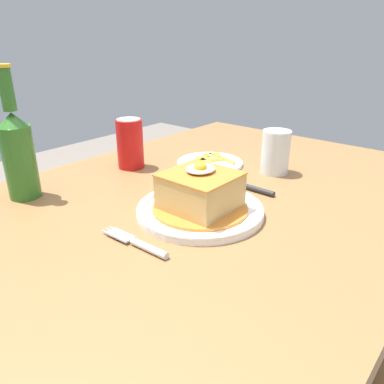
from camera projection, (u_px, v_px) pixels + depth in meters
The scene contains 9 objects.
dining_table at pixel (174, 262), 0.78m from camera, with size 1.38×0.81×0.77m.
main_plate at pixel (200, 210), 0.72m from camera, with size 0.24×0.24×0.02m.
sandwich_meal at pixel (200, 192), 0.71m from camera, with size 0.18×0.18×0.09m.
fork at pixel (140, 244), 0.61m from camera, with size 0.02×0.14×0.01m.
knife at pixel (249, 187), 0.83m from camera, with size 0.02×0.17×0.01m.
soda_can at pixel (130, 144), 0.95m from camera, with size 0.07×0.07×0.12m.
beer_bottle_green at pixel (18, 151), 0.76m from camera, with size 0.06×0.06×0.27m.
drinking_glass at pixel (275, 155), 0.92m from camera, with size 0.07×0.07×0.10m.
side_plate_fries at pixel (210, 163), 0.99m from camera, with size 0.17×0.17×0.02m.
Camera 1 is at (-0.48, -0.45, 1.10)m, focal length 35.59 mm.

